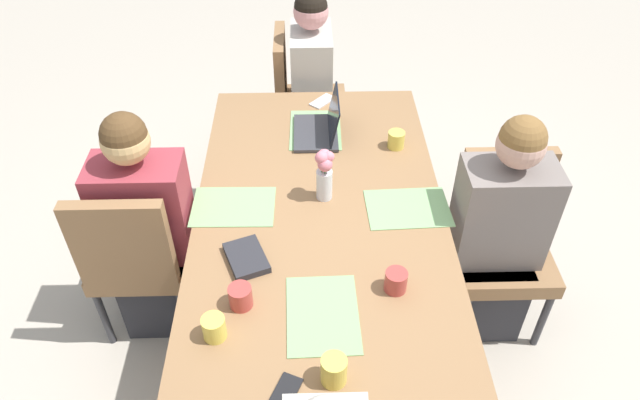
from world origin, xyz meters
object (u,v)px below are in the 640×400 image
object	(u,v)px
person_far_left_near	(151,237)
laptop_head_right_left_far	(321,127)
chair_far_left_near	(136,253)
phone_silver	(323,101)
flower_vase	(324,172)
coffee_mug_near_right	(334,370)
person_near_right_near	(494,241)
coffee_mug_centre_left	(214,328)
chair_head_right_left_far	(300,95)
book_red_cover	(246,258)
coffee_mug_near_left	(396,281)
phone_black	(284,395)
chair_near_right_near	(502,234)
dining_table	(320,220)
coffee_mug_centre_right	(396,140)
person_head_right_left_far	(312,96)
coffee_mug_far_left	(240,297)

from	to	relation	value
person_far_left_near	laptop_head_right_left_far	xyz separation A→B (m)	(0.52, -0.80, 0.25)
chair_far_left_near	phone_silver	distance (m)	1.28
flower_vase	coffee_mug_near_right	size ratio (longest dim) A/B	2.35
person_near_right_near	coffee_mug_centre_left	distance (m)	1.37
coffee_mug_near_right	flower_vase	bearing A→B (deg)	0.07
flower_vase	phone_silver	world-z (taller)	flower_vase
chair_head_right_left_far	person_near_right_near	size ratio (longest dim) A/B	0.75
laptop_head_right_left_far	book_red_cover	xyz separation A→B (m)	(-0.86, 0.32, -0.03)
coffee_mug_near_left	phone_black	world-z (taller)	coffee_mug_near_left
coffee_mug_centre_left	phone_black	bearing A→B (deg)	-134.19
person_near_right_near	flower_vase	xyz separation A→B (m)	(0.10, 0.78, 0.35)
chair_near_right_near	coffee_mug_near_left	size ratio (longest dim) A/B	10.33
dining_table	phone_black	bearing A→B (deg)	171.16
book_red_cover	phone_black	bearing A→B (deg)	173.73
chair_far_left_near	chair_head_right_left_far	world-z (taller)	same
laptop_head_right_left_far	flower_vase	bearing A→B (deg)	-179.92
dining_table	coffee_mug_centre_left	bearing A→B (deg)	149.69
person_far_left_near	phone_black	xyz separation A→B (m)	(-0.94, -0.64, 0.21)
person_far_left_near	book_red_cover	distance (m)	0.63
coffee_mug_centre_right	chair_near_right_near	bearing A→B (deg)	-129.56
chair_near_right_near	book_red_cover	distance (m)	1.24
person_head_right_left_far	laptop_head_right_left_far	size ratio (longest dim) A/B	3.73
coffee_mug_centre_left	coffee_mug_far_left	size ratio (longest dim) A/B	1.03
person_head_right_left_far	chair_head_right_left_far	bearing A→B (deg)	51.24
phone_black	coffee_mug_centre_left	bearing A→B (deg)	-110.05
coffee_mug_near_right	phone_silver	xyz separation A→B (m)	(1.72, -0.02, -0.05)
chair_near_right_near	laptop_head_right_left_far	world-z (taller)	laptop_head_right_left_far
coffee_mug_far_left	phone_black	bearing A→B (deg)	-156.33
phone_black	person_far_left_near	bearing A→B (deg)	-121.54
chair_far_left_near	dining_table	bearing A→B (deg)	-88.20
chair_head_right_left_far	dining_table	bearing A→B (deg)	-176.09
person_near_right_near	phone_black	world-z (taller)	person_near_right_near
person_head_right_left_far	phone_black	bearing A→B (deg)	176.80
coffee_mug_near_left	book_red_cover	xyz separation A→B (m)	(0.16, 0.57, -0.03)
person_near_right_near	coffee_mug_centre_left	world-z (taller)	person_near_right_near
coffee_mug_centre_right	coffee_mug_far_left	size ratio (longest dim) A/B	0.96
coffee_mug_centre_left	book_red_cover	size ratio (longest dim) A/B	0.46
person_near_right_near	coffee_mug_far_left	xyz separation A→B (m)	(-0.50, 1.10, 0.25)
coffee_mug_centre_right	phone_black	xyz separation A→B (m)	(-1.34, 0.53, -0.04)
chair_near_right_near	person_near_right_near	bearing A→B (deg)	141.24
chair_head_right_left_far	coffee_mug_near_right	distance (m)	2.20
person_head_right_left_far	coffee_mug_far_left	bearing A→B (deg)	170.99
flower_vase	chair_head_right_left_far	bearing A→B (deg)	5.11
coffee_mug_near_right	phone_silver	world-z (taller)	coffee_mug_near_right
phone_black	coffee_mug_near_right	bearing A→B (deg)	132.90
chair_head_right_left_far	book_red_cover	xyz separation A→B (m)	(-1.64, 0.21, 0.25)
chair_head_right_left_far	coffee_mug_near_left	bearing A→B (deg)	-168.62
chair_near_right_near	flower_vase	world-z (taller)	flower_vase
dining_table	coffee_mug_near_left	size ratio (longest dim) A/B	22.58
person_far_left_near	chair_near_right_near	xyz separation A→B (m)	(0.01, -1.64, -0.03)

